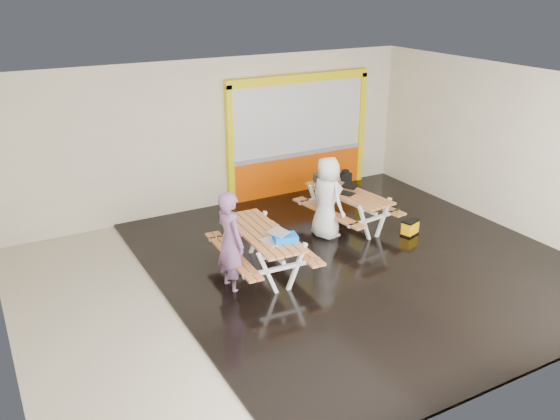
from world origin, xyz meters
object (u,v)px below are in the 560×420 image
person_right (327,198)px  dark_case (327,229)px  picnic_table_left (262,241)px  picnic_table_right (348,201)px  blue_pouch (285,238)px  toolbox (323,177)px  laptop_left (274,238)px  fluke_bag (410,228)px  backpack (345,180)px  person_left (231,242)px  laptop_right (347,191)px

person_right → dark_case: bearing=-48.9°
picnic_table_left → picnic_table_right: (2.61, 0.99, -0.02)m
person_right → blue_pouch: bearing=120.5°
picnic_table_right → toolbox: 0.95m
laptop_left → dark_case: 2.59m
picnic_table_right → blue_pouch: size_ratio=5.58×
laptop_left → toolbox: size_ratio=1.15×
dark_case → fluke_bag: bearing=-33.0°
laptop_left → backpack: size_ratio=1.04×
dark_case → fluke_bag: 1.75m
picnic_table_left → person_right: size_ratio=1.26×
laptop_left → dark_case: size_ratio=1.21×
fluke_bag → picnic_table_left: bearing=179.3°
blue_pouch → dark_case: 2.51m
picnic_table_left → person_left: size_ratio=1.20×
blue_pouch → dark_case: (1.86, 1.47, -0.79)m
laptop_right → dark_case: size_ratio=1.26×
laptop_left → backpack: (3.14, 2.34, -0.15)m
picnic_table_left → fluke_bag: 3.53m
picnic_table_left → toolbox: (2.52, 1.89, 0.27)m
laptop_right → toolbox: (-0.03, 0.93, 0.04)m
person_left → laptop_left: person_left is taller
blue_pouch → backpack: (2.96, 2.44, -0.15)m
picnic_table_right → blue_pouch: 2.91m
person_right → toolbox: 1.24m
person_left → person_right: 2.87m
person_left → fluke_bag: person_left is taller
person_left → laptop_left: bearing=-113.6°
dark_case → person_right: bearing=-131.7°
picnic_table_right → laptop_right: laptop_right is taller
picnic_table_right → fluke_bag: (0.89, -1.04, -0.44)m
blue_pouch → picnic_table_left: bearing=106.3°
picnic_table_left → person_left: person_left is taller
picnic_table_left → picnic_table_right: picnic_table_left is taller
laptop_left → fluke_bag: 3.61m
dark_case → laptop_right: bearing=6.3°
blue_pouch → dark_case: size_ratio=1.03×
picnic_table_left → person_right: person_right is taller
laptop_left → toolbox: (2.54, 2.37, 0.01)m
person_left → laptop_right: size_ratio=3.71×
laptop_right → picnic_table_left: bearing=-159.3°
toolbox → dark_case: size_ratio=1.05×
laptop_right → fluke_bag: size_ratio=1.16×
picnic_table_left → dark_case: 2.29m
picnic_table_left → backpack: (3.13, 1.87, 0.11)m
laptop_right → backpack: (0.57, 0.90, -0.12)m
picnic_table_left → laptop_right: 2.74m
backpack → person_right: bearing=-138.2°
person_right → blue_pouch: person_right is taller
laptop_right → laptop_left: bearing=-150.7°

